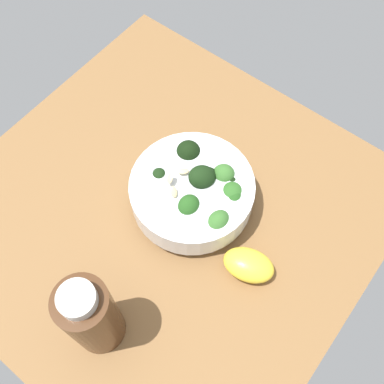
# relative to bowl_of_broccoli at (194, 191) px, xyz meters

# --- Properties ---
(ground_plane) EXTENTS (0.66, 0.66, 0.04)m
(ground_plane) POSITION_rel_bowl_of_broccoli_xyz_m (0.03, 0.04, -0.06)
(ground_plane) COLOR brown
(bowl_of_broccoli) EXTENTS (0.20, 0.20, 0.10)m
(bowl_of_broccoli) POSITION_rel_bowl_of_broccoli_xyz_m (0.00, 0.00, 0.00)
(bowl_of_broccoli) COLOR white
(bowl_of_broccoli) RESTS_ON ground_plane
(lemon_wedge) EXTENTS (0.09, 0.07, 0.04)m
(lemon_wedge) POSITION_rel_bowl_of_broccoli_xyz_m (-0.14, 0.04, -0.02)
(lemon_wedge) COLOR yellow
(lemon_wedge) RESTS_ON ground_plane
(bottle_tall) EXTENTS (0.07, 0.07, 0.18)m
(bottle_tall) POSITION_rel_bowl_of_broccoli_xyz_m (-0.02, 0.25, 0.04)
(bottle_tall) COLOR #472814
(bottle_tall) RESTS_ON ground_plane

